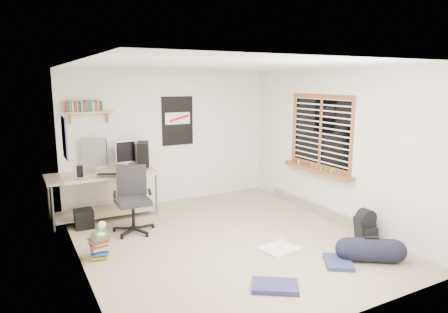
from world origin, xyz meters
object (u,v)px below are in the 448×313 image
desk (103,197)px  office_chair (133,201)px  duffel_bag (371,251)px  backpack (365,228)px  book_stack (100,247)px

desk → office_chair: bearing=-88.6°
duffel_bag → desk: bearing=162.8°
office_chair → backpack: bearing=-20.3°
desk → backpack: size_ratio=4.81×
office_chair → book_stack: office_chair is taller
office_chair → backpack: 3.47m
desk → duffel_bag: bearing=-66.0°
desk → book_stack: (-0.39, -1.61, -0.21)m
backpack → office_chair: bearing=150.6°
desk → duffel_bag: size_ratio=2.95×
desk → book_stack: bearing=-117.8°
desk → duffel_bag: desk is taller
book_stack → backpack: bearing=-19.7°
backpack → duffel_bag: bearing=-126.7°
desk → backpack: desk is taller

